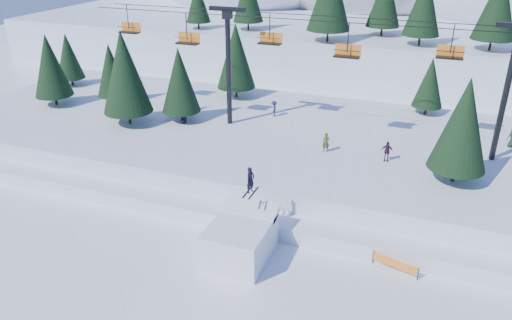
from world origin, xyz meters
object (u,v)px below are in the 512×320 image
(banner_near, at_px, (395,264))
(banner_far, at_px, (478,271))
(chairlift, at_px, (343,58))
(jump_kicker, at_px, (241,239))

(banner_near, distance_m, banner_far, 4.73)
(chairlift, relative_size, banner_near, 16.68)
(chairlift, xyz_separation_m, banner_far, (11.23, -12.46, -8.78))
(banner_near, xyz_separation_m, banner_far, (4.62, 1.04, 0.00))
(chairlift, relative_size, banner_far, 16.44)
(banner_near, bearing_deg, banner_far, 12.70)
(chairlift, height_order, banner_near, chairlift)
(chairlift, distance_m, banner_far, 18.93)
(jump_kicker, xyz_separation_m, chairlift, (2.58, 15.36, 8.01))
(banner_far, bearing_deg, banner_near, -167.30)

